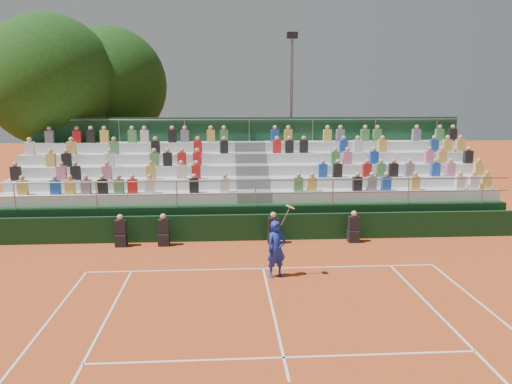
{
  "coord_description": "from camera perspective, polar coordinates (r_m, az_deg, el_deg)",
  "views": [
    {
      "loc": [
        -1.19,
        -14.97,
        5.35
      ],
      "look_at": [
        0.0,
        3.5,
        1.8
      ],
      "focal_mm": 35.0,
      "sensor_mm": 36.0,
      "label": 1
    }
  ],
  "objects": [
    {
      "name": "line_officials",
      "position": [
        18.38,
        -3.12,
        -4.53
      ],
      "size": [
        8.96,
        0.4,
        1.19
      ],
      "color": "black",
      "rests_on": "ground"
    },
    {
      "name": "floodlight_mast",
      "position": [
        28.59,
        4.07,
        10.34
      ],
      "size": [
        0.6,
        0.25,
        8.84
      ],
      "color": "gray",
      "rests_on": "ground"
    },
    {
      "name": "tree_west",
      "position": [
        26.97,
        -22.44,
        11.61
      ],
      "size": [
        6.44,
        6.44,
        9.31
      ],
      "color": "#352513",
      "rests_on": "ground"
    },
    {
      "name": "tree_east",
      "position": [
        28.52,
        -16.49,
        11.58
      ],
      "size": [
        6.22,
        6.22,
        9.05
      ],
      "color": "#352513",
      "rests_on": "ground"
    },
    {
      "name": "courtside_wall",
      "position": [
        18.85,
        0.06,
        -4.06
      ],
      "size": [
        20.0,
        0.15,
        1.0
      ],
      "primitive_type": "cube",
      "color": "black",
      "rests_on": "ground"
    },
    {
      "name": "ground",
      "position": [
        15.94,
        0.82,
        -8.75
      ],
      "size": [
        90.0,
        90.0,
        0.0
      ],
      "primitive_type": "plane",
      "color": "#C24C20",
      "rests_on": "ground"
    },
    {
      "name": "grandstand",
      "position": [
        21.86,
        -0.47,
        -0.4
      ],
      "size": [
        20.0,
        5.2,
        4.4
      ],
      "color": "black",
      "rests_on": "ground"
    },
    {
      "name": "tennis_player",
      "position": [
        15.02,
        2.36,
        -6.51
      ],
      "size": [
        0.9,
        0.63,
        2.22
      ],
      "color": "#162DA9",
      "rests_on": "ground"
    }
  ]
}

